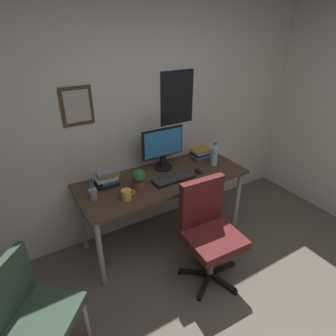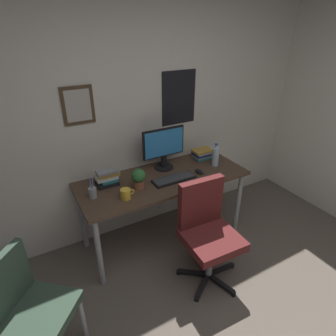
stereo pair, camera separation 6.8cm
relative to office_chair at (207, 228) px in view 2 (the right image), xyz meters
The scene contains 13 objects.
wall_back 1.32m from the office_chair, 101.13° to the left, with size 4.40×0.10×2.60m.
desk 0.65m from the office_chair, 98.77° to the left, with size 1.69×0.68×0.76m.
office_chair is the anchor object (origin of this frame).
side_chair 1.45m from the office_chair, behind, with size 0.59×0.59×0.88m.
monitor 0.93m from the office_chair, 89.19° to the left, with size 0.46×0.20×0.43m.
keyboard 0.58m from the office_chair, 93.17° to the left, with size 0.43×0.15×0.03m.
computer_mouse 0.64m from the office_chair, 62.71° to the left, with size 0.06×0.11×0.04m.
water_bottle 0.85m from the office_chair, 48.62° to the left, with size 0.07×0.07×0.25m.
coffee_mug_near 0.77m from the office_chair, 140.89° to the left, with size 0.13×0.09×0.09m.
potted_plant 0.76m from the office_chair, 124.58° to the left, with size 0.13×0.13×0.19m.
pen_cup 1.05m from the office_chair, 142.84° to the left, with size 0.07×0.07×0.20m.
book_stack_left 1.03m from the office_chair, 128.51° to the left, with size 0.22×0.16×0.15m.
book_stack_right 0.98m from the office_chair, 57.79° to the left, with size 0.23×0.16×0.11m.
Camera 2 is at (-1.06, -0.45, 2.14)m, focal length 30.55 mm.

